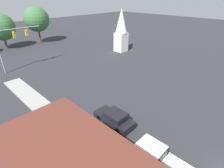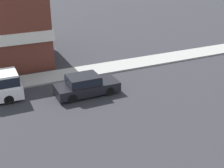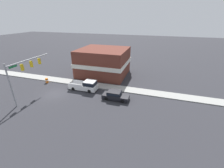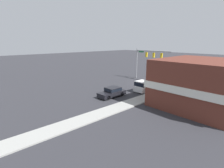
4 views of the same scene
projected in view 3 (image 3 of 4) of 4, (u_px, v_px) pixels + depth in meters
The scene contains 7 objects.
ground_plane at pixel (55, 94), 27.40m from camera, with size 200.00×200.00×0.00m, color #2D2D33.
sidewalk_curb at pixel (72, 82), 32.32m from camera, with size 2.40×60.00×0.14m.
near_signal_assembly at pixel (25, 69), 24.17m from camera, with size 8.84×0.49×6.97m.
car_lead at pixel (115, 95), 25.43m from camera, with size 1.89×4.53×1.48m.
pickup_truck_parked at pixel (86, 85), 28.57m from camera, with size 2.00×5.43×1.96m.
construction_barrel at pixel (47, 80), 31.92m from camera, with size 0.60×0.60×0.98m.
corner_brick_building at pixel (103, 62), 35.49m from camera, with size 10.22×11.18×6.21m.
Camera 3 is at (19.89, 17.34, 12.96)m, focal length 24.00 mm.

